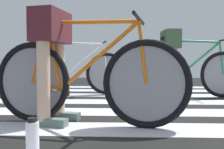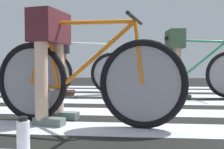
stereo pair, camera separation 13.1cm
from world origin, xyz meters
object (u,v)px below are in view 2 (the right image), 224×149
at_px(bicycle_1_of_3, 83,79).
at_px(cyclist_1_of_3, 50,51).
at_px(bicycle_3_of_3, 81,72).
at_px(bicycle_2_of_3, 195,73).
at_px(water_bottle, 23,137).
at_px(cyclist_3_of_3, 63,57).
at_px(cyclist_2_of_3, 175,54).

bearing_deg(bicycle_1_of_3, cyclist_1_of_3, 180.00).
height_order(cyclist_1_of_3, bicycle_3_of_3, cyclist_1_of_3).
xyz_separation_m(bicycle_2_of_3, bicycle_3_of_3, (-1.81, 0.29, 0.00)).
height_order(cyclist_1_of_3, water_bottle, cyclist_1_of_3).
height_order(cyclist_1_of_3, cyclist_3_of_3, same).
bearing_deg(bicycle_3_of_3, cyclist_1_of_3, -96.65).
bearing_deg(cyclist_3_of_3, bicycle_2_of_3, -17.00).
relative_size(cyclist_1_of_3, water_bottle, 4.45).
bearing_deg(bicycle_2_of_3, cyclist_1_of_3, -138.91).
bearing_deg(cyclist_2_of_3, cyclist_1_of_3, -133.60).
bearing_deg(water_bottle, bicycle_2_of_3, 59.53).
bearing_deg(bicycle_2_of_3, water_bottle, -126.23).
relative_size(bicycle_1_of_3, cyclist_1_of_3, 1.74).
height_order(bicycle_1_of_3, cyclist_2_of_3, cyclist_2_of_3).
bearing_deg(water_bottle, cyclist_3_of_3, 101.43).
xyz_separation_m(bicycle_2_of_3, cyclist_2_of_3, (-0.31, -0.03, 0.28)).
bearing_deg(cyclist_2_of_3, bicycle_1_of_3, -125.92).
height_order(bicycle_2_of_3, cyclist_3_of_3, cyclist_3_of_3).
height_order(cyclist_2_of_3, water_bottle, cyclist_2_of_3).
xyz_separation_m(cyclist_2_of_3, bicycle_3_of_3, (-1.50, 0.32, -0.28)).
relative_size(cyclist_1_of_3, cyclist_2_of_3, 0.95).
xyz_separation_m(cyclist_1_of_3, cyclist_3_of_3, (-0.46, 2.00, -0.00)).
xyz_separation_m(bicycle_1_of_3, bicycle_2_of_3, (1.36, 1.84, 0.00)).
distance_m(bicycle_1_of_3, cyclist_2_of_3, 2.11).
relative_size(bicycle_3_of_3, cyclist_3_of_3, 1.75).
bearing_deg(bicycle_1_of_3, bicycle_2_of_3, 65.46).
xyz_separation_m(bicycle_1_of_3, water_bottle, (-0.18, -0.78, -0.28)).
relative_size(bicycle_2_of_3, bicycle_3_of_3, 1.01).
relative_size(cyclist_1_of_3, bicycle_2_of_3, 0.57).
bearing_deg(cyclist_2_of_3, cyclist_3_of_3, 166.03).
distance_m(bicycle_2_of_3, water_bottle, 3.05).
distance_m(bicycle_1_of_3, water_bottle, 0.85).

